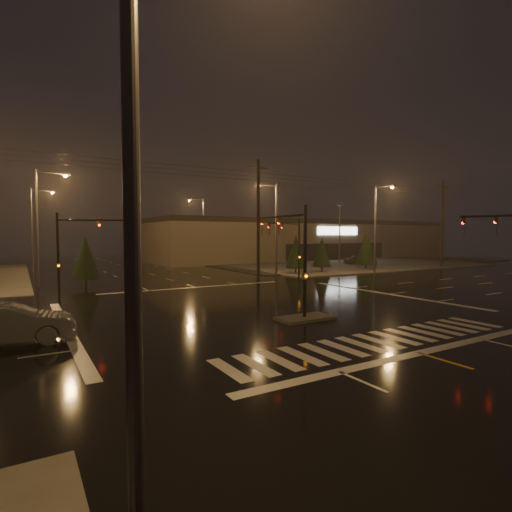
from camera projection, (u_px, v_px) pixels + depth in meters
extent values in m
plane|color=black|center=(264.00, 308.00, 24.44)|extent=(140.00, 140.00, 0.00)
cube|color=#403E39|center=(323.00, 262.00, 65.50)|extent=(36.00, 36.00, 0.12)
cube|color=#403E39|center=(305.00, 318.00, 21.00)|extent=(3.00, 1.60, 0.15)
cube|color=beige|center=(378.00, 341.00, 16.72)|extent=(15.00, 2.60, 0.01)
cube|color=beige|center=(419.00, 353.00, 15.00)|extent=(16.00, 0.50, 0.01)
cube|color=beige|center=(196.00, 287.00, 33.88)|extent=(16.00, 0.50, 0.01)
cube|color=black|center=(354.00, 262.00, 66.34)|extent=(50.00, 24.00, 0.08)
cube|color=#6D614D|center=(291.00, 240.00, 81.61)|extent=(60.00, 28.00, 7.00)
cube|color=black|center=(291.00, 224.00, 81.43)|extent=(60.20, 28.20, 0.80)
cube|color=white|center=(338.00, 231.00, 69.42)|extent=(9.00, 0.20, 1.40)
cube|color=black|center=(338.00, 251.00, 69.65)|extent=(22.00, 0.15, 2.80)
cylinder|color=black|center=(305.00, 263.00, 20.85)|extent=(0.18, 0.18, 6.00)
cylinder|color=black|center=(281.00, 216.00, 22.65)|extent=(0.12, 4.50, 0.12)
imported|color=#594707|center=(262.00, 219.00, 24.39)|extent=(0.16, 0.20, 1.00)
cube|color=#594707|center=(305.00, 276.00, 20.89)|extent=(0.25, 0.18, 0.35)
cylinder|color=black|center=(299.00, 250.00, 38.66)|extent=(0.18, 0.18, 6.00)
cylinder|color=black|center=(284.00, 224.00, 36.59)|extent=(4.74, 1.82, 0.12)
imported|color=#594707|center=(269.00, 224.00, 34.85)|extent=(0.24, 0.22, 1.00)
cube|color=#594707|center=(299.00, 257.00, 38.69)|extent=(0.25, 0.18, 0.35)
cylinder|color=black|center=(58.00, 256.00, 27.93)|extent=(0.18, 0.18, 6.00)
cylinder|color=black|center=(95.00, 220.00, 28.27)|extent=(4.74, 1.82, 0.12)
imported|color=#594707|center=(128.00, 221.00, 28.69)|extent=(0.24, 0.22, 1.00)
cube|color=#594707|center=(58.00, 266.00, 27.97)|extent=(0.25, 0.18, 0.35)
cylinder|color=black|center=(500.00, 216.00, 21.77)|extent=(1.48, 3.80, 0.12)
imported|color=#594707|center=(464.00, 218.00, 22.91)|extent=(0.22, 0.24, 1.00)
cylinder|color=#38383A|center=(132.00, 194.00, 5.43)|extent=(0.24, 0.24, 10.00)
cylinder|color=#38383A|center=(37.00, 229.00, 33.75)|extent=(0.24, 0.24, 10.00)
cylinder|color=#38383A|center=(51.00, 172.00, 34.11)|extent=(2.40, 0.14, 0.14)
cube|color=#38383A|center=(65.00, 174.00, 34.68)|extent=(0.70, 0.30, 0.18)
sphere|color=orange|center=(65.00, 176.00, 34.69)|extent=(0.32, 0.32, 0.32)
cylinder|color=#38383A|center=(32.00, 230.00, 47.48)|extent=(0.24, 0.24, 10.00)
cylinder|color=#38383A|center=(42.00, 190.00, 47.85)|extent=(2.40, 0.14, 0.14)
cube|color=#38383A|center=(52.00, 191.00, 48.41)|extent=(0.70, 0.30, 0.18)
sphere|color=orange|center=(52.00, 192.00, 48.42)|extent=(0.32, 0.32, 0.32)
cylinder|color=#38383A|center=(276.00, 230.00, 43.78)|extent=(0.24, 0.24, 10.00)
cylinder|color=#38383A|center=(267.00, 185.00, 42.92)|extent=(2.40, 0.14, 0.14)
cube|color=#38383A|center=(258.00, 185.00, 42.36)|extent=(0.70, 0.30, 0.18)
sphere|color=orange|center=(258.00, 186.00, 42.37)|extent=(0.32, 0.32, 0.32)
cylinder|color=#38383A|center=(204.00, 231.00, 60.95)|extent=(0.24, 0.24, 10.00)
cylinder|color=#38383A|center=(196.00, 200.00, 60.08)|extent=(2.40, 0.14, 0.14)
cube|color=#38383A|center=(189.00, 200.00, 59.52)|extent=(0.70, 0.30, 0.18)
sphere|color=orange|center=(189.00, 200.00, 59.53)|extent=(0.32, 0.32, 0.32)
cylinder|color=#38383A|center=(375.00, 230.00, 45.28)|extent=(0.24, 0.24, 10.00)
cylinder|color=#38383A|center=(384.00, 187.00, 44.00)|extent=(0.14, 2.40, 0.14)
cube|color=#38383A|center=(392.00, 186.00, 43.06)|extent=(0.30, 0.70, 0.18)
sphere|color=orange|center=(392.00, 187.00, 43.07)|extent=(0.32, 0.32, 0.32)
cylinder|color=black|center=(258.00, 220.00, 40.23)|extent=(0.32, 0.32, 12.00)
cube|color=black|center=(258.00, 168.00, 39.95)|extent=(2.20, 0.12, 0.12)
cylinder|color=black|center=(442.00, 224.00, 55.55)|extent=(0.32, 0.32, 12.00)
cube|color=black|center=(443.00, 186.00, 55.27)|extent=(2.20, 0.12, 0.12)
cylinder|color=black|center=(296.00, 271.00, 45.58)|extent=(0.18, 0.18, 0.70)
cone|color=black|center=(296.00, 251.00, 45.46)|extent=(2.40, 2.40, 3.75)
cylinder|color=black|center=(322.00, 269.00, 47.47)|extent=(0.18, 0.18, 0.70)
cone|color=black|center=(322.00, 252.00, 47.37)|extent=(2.20, 2.20, 3.43)
cylinder|color=black|center=(366.00, 267.00, 51.27)|extent=(0.18, 0.18, 0.70)
cone|color=black|center=(366.00, 247.00, 51.14)|extent=(2.79, 2.79, 4.35)
cylinder|color=black|center=(86.00, 283.00, 34.23)|extent=(0.18, 0.18, 0.70)
cone|color=black|center=(85.00, 257.00, 34.12)|extent=(2.34, 2.34, 3.66)
imported|color=black|center=(359.00, 260.00, 59.03)|extent=(3.50, 4.71, 1.49)
imported|color=#575B5E|center=(6.00, 324.00, 16.10)|extent=(5.25, 2.18, 1.69)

